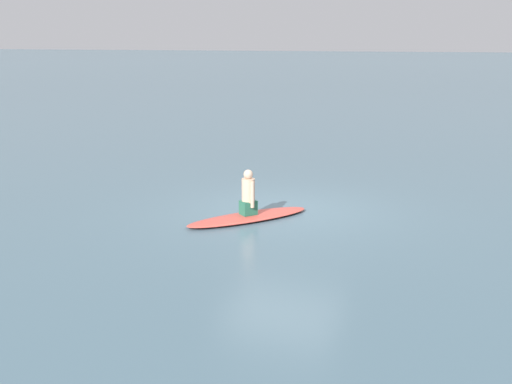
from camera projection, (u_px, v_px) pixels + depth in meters
The scene contains 3 objects.
ground_plane at pixel (284, 210), 13.54m from camera, with size 400.00×400.00×0.00m, color slate.
surfboard at pixel (248, 217), 12.83m from camera, with size 2.74×0.71×0.11m, color #D84C3F.
person_paddler at pixel (248, 194), 12.72m from camera, with size 0.38×0.39×0.92m.
Camera 1 is at (4.51, -12.29, 3.52)m, focal length 44.63 mm.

